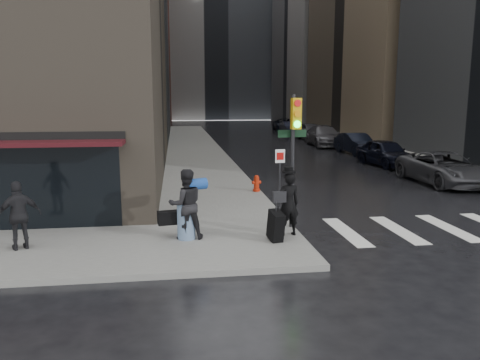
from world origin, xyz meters
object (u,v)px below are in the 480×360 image
object	(u,v)px
fire_hydrant	(256,184)
parked_car_6	(285,125)
parked_car_2	(356,144)
man_jeans	(185,204)
parked_car_5	(290,128)
man_greycoat	(19,215)
man_overcoat	(286,207)
parked_car_4	(310,131)
parked_car_0	(444,168)
parked_car_1	(386,153)
traffic_light	(293,143)
parked_car_3	(324,136)

from	to	relation	value
fire_hydrant	parked_car_6	size ratio (longest dim) A/B	0.13
parked_car_2	fire_hydrant	bearing A→B (deg)	-130.15
man_jeans	parked_car_2	xyz separation A→B (m)	(12.26, 19.00, -0.37)
fire_hydrant	parked_car_5	xyz separation A→B (m)	(8.86, 30.28, 0.27)
man_greycoat	parked_car_6	size ratio (longest dim) A/B	0.33
man_overcoat	parked_car_4	bearing A→B (deg)	-117.68
parked_car_2	parked_car_5	world-z (taller)	parked_car_2
man_jeans	parked_car_2	size ratio (longest dim) A/B	0.43
parked_car_0	parked_car_2	size ratio (longest dim) A/B	1.19
man_jeans	parked_car_5	world-z (taller)	man_jeans
parked_car_5	parked_car_1	bearing A→B (deg)	-89.09
parked_car_5	parked_car_6	size ratio (longest dim) A/B	0.82
man_overcoat	man_greycoat	world-z (taller)	man_overcoat
fire_hydrant	parked_car_1	world-z (taller)	parked_car_1
parked_car_1	parked_car_2	size ratio (longest dim) A/B	1.02
man_overcoat	man_jeans	xyz separation A→B (m)	(-2.67, 0.16, 0.14)
man_greycoat	traffic_light	bearing A→B (deg)	162.87
man_jeans	parked_car_3	bearing A→B (deg)	-125.53
parked_car_3	parked_car_6	world-z (taller)	parked_car_3
man_jeans	parked_car_6	distance (m)	44.04
parked_car_0	parked_car_3	distance (m)	17.39
man_overcoat	parked_car_4	size ratio (longest dim) A/B	0.41
parked_car_0	parked_car_3	size ratio (longest dim) A/B	0.93
man_jeans	man_greycoat	size ratio (longest dim) A/B	1.10
man_jeans	parked_car_2	world-z (taller)	man_jeans
man_overcoat	parked_car_1	bearing A→B (deg)	-134.32
parked_car_3	parked_car_4	xyz separation A→B (m)	(0.55, 5.80, -0.00)
traffic_light	parked_car_4	xyz separation A→B (m)	(9.32, 29.93, -1.80)
man_overcoat	fire_hydrant	distance (m)	6.30
parked_car_5	man_overcoat	bearing A→B (deg)	-102.92
parked_car_0	parked_car_1	bearing A→B (deg)	89.73
parked_car_5	parked_car_6	xyz separation A→B (m)	(0.82, 5.80, 0.02)
man_overcoat	parked_car_2	distance (m)	21.43
parked_car_1	parked_car_3	world-z (taller)	parked_car_3
parked_car_0	parked_car_1	xyz separation A→B (m)	(-0.09, 5.80, 0.04)
man_greycoat	parked_car_4	bearing A→B (deg)	-143.07
parked_car_3	traffic_light	bearing A→B (deg)	-106.93
traffic_light	parked_car_5	size ratio (longest dim) A/B	0.88
parked_car_2	parked_car_6	bearing A→B (deg)	84.68
man_overcoat	parked_car_6	size ratio (longest dim) A/B	0.37
fire_hydrant	parked_car_2	xyz separation A→B (m)	(9.29, 12.89, 0.28)
traffic_light	parked_car_2	distance (m)	20.61
parked_car_6	parked_car_3	bearing A→B (deg)	-88.64
parked_car_0	parked_car_4	xyz separation A→B (m)	(0.54, 23.18, 0.08)
man_greycoat	parked_car_5	distance (m)	40.01
parked_car_2	man_greycoat	bearing A→B (deg)	-134.56
fire_hydrant	parked_car_6	distance (m)	37.35
parked_car_4	parked_car_5	size ratio (longest dim) A/B	1.10
traffic_light	parked_car_2	xyz separation A→B (m)	(9.22, 18.34, -1.88)
parked_car_4	parked_car_3	bearing A→B (deg)	-99.00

